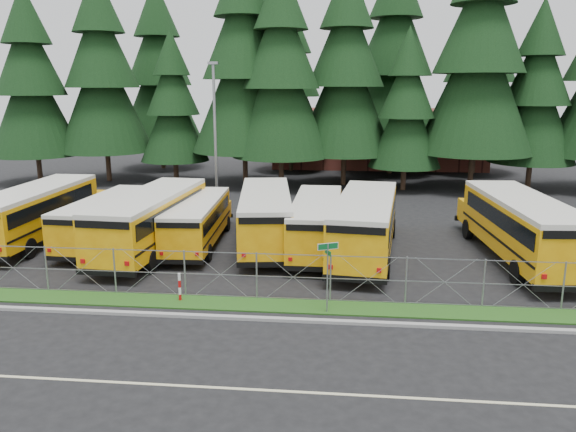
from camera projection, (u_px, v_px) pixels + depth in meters
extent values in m
plane|color=black|center=(284.00, 291.00, 23.95)|extent=(120.00, 120.00, 0.00)
cube|color=gray|center=(275.00, 319.00, 20.93)|extent=(50.00, 0.25, 0.12)
cube|color=#1D4714|center=(279.00, 306.00, 22.29)|extent=(50.00, 1.40, 0.06)
cube|color=beige|center=(254.00, 390.00, 16.19)|extent=(50.00, 0.12, 0.01)
cube|color=brown|center=(377.00, 137.00, 61.43)|extent=(22.00, 10.00, 6.00)
cylinder|color=gray|center=(327.00, 279.00, 21.34)|extent=(0.06, 0.06, 2.80)
cube|color=#0C5625|center=(328.00, 246.00, 21.04)|extent=(0.74, 0.36, 0.22)
cube|color=white|center=(328.00, 246.00, 21.04)|extent=(0.77, 0.37, 0.26)
cube|color=#0C5625|center=(328.00, 252.00, 21.10)|extent=(0.25, 0.51, 0.18)
cylinder|color=#B20C0C|center=(180.00, 287.00, 22.69)|extent=(0.11, 0.11, 1.20)
cylinder|color=gray|center=(215.00, 137.00, 39.34)|extent=(0.20, 0.20, 10.00)
cube|color=gray|center=(213.00, 63.00, 38.19)|extent=(0.70, 0.35, 0.18)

